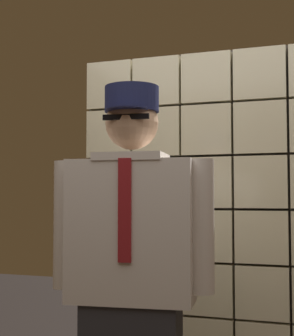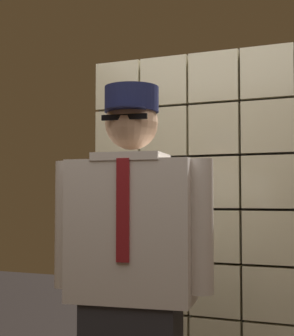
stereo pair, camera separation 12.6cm
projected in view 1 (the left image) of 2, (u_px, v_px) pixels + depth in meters
name	position (u px, v px, depth m)	size (l,w,h in m)	color
glass_block_wall	(208.00, 235.00, 3.07)	(1.62, 0.10, 2.26)	beige
standing_person	(132.00, 285.00, 2.23)	(0.73, 0.34, 1.83)	#28282D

